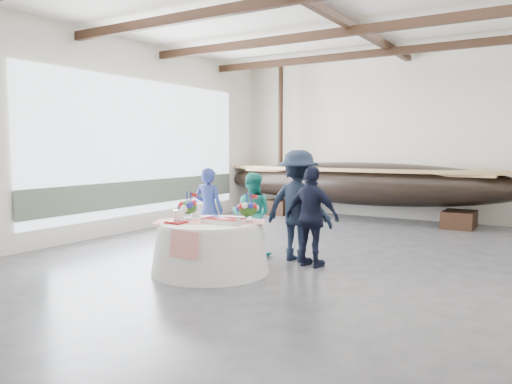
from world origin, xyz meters
The scene contains 12 objects.
floor centered at (0.00, 0.00, 0.00)m, with size 10.00×12.00×0.01m, color #3D3D42.
wall_back centered at (0.00, 6.00, 2.25)m, with size 10.00×0.02×4.50m, color silver.
wall_left centered at (-5.00, 0.00, 2.25)m, with size 0.02×12.00×4.50m, color silver.
pavilion_structure centered at (0.00, 0.86, 4.00)m, with size 9.80×11.76×4.50m.
open_bay centered at (-4.95, 1.00, 1.83)m, with size 0.03×7.00×3.20m.
longboat_display centered at (-0.99, 5.10, 1.01)m, with size 8.47×1.69×1.59m.
banquet_table centered at (-1.07, -1.62, 0.40)m, with size 1.89×1.89×0.81m.
tabletop_items centered at (-1.09, -1.50, 0.96)m, with size 1.77×1.39×0.40m.
guest_woman_blue centered at (-2.02, -0.40, 0.81)m, with size 0.59×0.39×1.61m, color navy.
guest_woman_teal centered at (-1.14, -0.27, 0.77)m, with size 0.75×0.58×1.53m, color teal.
guest_man_left centered at (-0.24, -0.16, 0.97)m, with size 1.26×0.72×1.95m, color black.
guest_man_right centered at (0.17, -0.46, 0.84)m, with size 0.99×0.41×1.69m, color black.
Camera 1 is at (3.68, -7.94, 2.00)m, focal length 35.00 mm.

